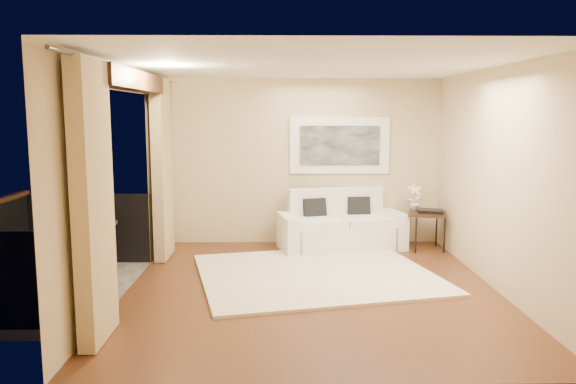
{
  "coord_description": "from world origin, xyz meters",
  "views": [
    {
      "loc": [
        -0.39,
        -6.69,
        2.14
      ],
      "look_at": [
        -0.27,
        1.06,
        1.05
      ],
      "focal_mm": 35.0,
      "sensor_mm": 36.0,
      "label": 1
    }
  ],
  "objects_px": {
    "orchid": "(415,197)",
    "balcony_chair_far": "(89,242)",
    "bistro_table": "(86,231)",
    "side_table": "(427,216)",
    "sofa": "(340,228)",
    "ice_bucket": "(74,216)",
    "balcony_chair_near": "(90,243)"
  },
  "relations": [
    {
      "from": "bistro_table",
      "to": "balcony_chair_far",
      "type": "xyz_separation_m",
      "value": [
        0.02,
        0.01,
        -0.15
      ]
    },
    {
      "from": "ice_bucket",
      "to": "side_table",
      "type": "bearing_deg",
      "value": 17.75
    },
    {
      "from": "bistro_table",
      "to": "balcony_chair_near",
      "type": "height_order",
      "value": "balcony_chair_near"
    },
    {
      "from": "bistro_table",
      "to": "balcony_chair_far",
      "type": "bearing_deg",
      "value": 17.38
    },
    {
      "from": "balcony_chair_far",
      "to": "side_table",
      "type": "bearing_deg",
      "value": -147.85
    },
    {
      "from": "sofa",
      "to": "ice_bucket",
      "type": "bearing_deg",
      "value": -166.27
    },
    {
      "from": "bistro_table",
      "to": "side_table",
      "type": "bearing_deg",
      "value": 18.99
    },
    {
      "from": "sofa",
      "to": "balcony_chair_far",
      "type": "relative_size",
      "value": 2.3
    },
    {
      "from": "balcony_chair_far",
      "to": "balcony_chair_near",
      "type": "height_order",
      "value": "balcony_chair_near"
    },
    {
      "from": "sofa",
      "to": "orchid",
      "type": "xyz_separation_m",
      "value": [
        1.17,
        -0.03,
        0.49
      ]
    },
    {
      "from": "bistro_table",
      "to": "ice_bucket",
      "type": "relative_size",
      "value": 3.72
    },
    {
      "from": "sofa",
      "to": "balcony_chair_far",
      "type": "xyz_separation_m",
      "value": [
        -3.39,
        -1.78,
        0.19
      ]
    },
    {
      "from": "orchid",
      "to": "side_table",
      "type": "bearing_deg",
      "value": -33.71
    },
    {
      "from": "orchid",
      "to": "bistro_table",
      "type": "relative_size",
      "value": 0.6
    },
    {
      "from": "side_table",
      "to": "balcony_chair_far",
      "type": "relative_size",
      "value": 0.76
    },
    {
      "from": "side_table",
      "to": "balcony_chair_near",
      "type": "relative_size",
      "value": 0.69
    },
    {
      "from": "side_table",
      "to": "bistro_table",
      "type": "xyz_separation_m",
      "value": [
        -4.76,
        -1.64,
        0.12
      ]
    },
    {
      "from": "balcony_chair_far",
      "to": "sofa",
      "type": "bearing_deg",
      "value": -139.16
    },
    {
      "from": "side_table",
      "to": "balcony_chair_near",
      "type": "distance_m",
      "value": 5.01
    },
    {
      "from": "sofa",
      "to": "bistro_table",
      "type": "relative_size",
      "value": 2.78
    },
    {
      "from": "side_table",
      "to": "orchid",
      "type": "xyz_separation_m",
      "value": [
        -0.17,
        0.12,
        0.28
      ]
    },
    {
      "from": "balcony_chair_near",
      "to": "ice_bucket",
      "type": "height_order",
      "value": "balcony_chair_near"
    },
    {
      "from": "balcony_chair_near",
      "to": "ice_bucket",
      "type": "distance_m",
      "value": 0.54
    },
    {
      "from": "orchid",
      "to": "balcony_chair_near",
      "type": "xyz_separation_m",
      "value": [
        -4.45,
        -2.05,
        -0.24
      ]
    },
    {
      "from": "sofa",
      "to": "side_table",
      "type": "bearing_deg",
      "value": -18.27
    },
    {
      "from": "orchid",
      "to": "balcony_chair_far",
      "type": "bearing_deg",
      "value": -159.04
    },
    {
      "from": "orchid",
      "to": "bistro_table",
      "type": "distance_m",
      "value": 4.92
    },
    {
      "from": "sofa",
      "to": "ice_bucket",
      "type": "xyz_separation_m",
      "value": [
        -3.58,
        -1.73,
        0.51
      ]
    },
    {
      "from": "side_table",
      "to": "orchid",
      "type": "height_order",
      "value": "orchid"
    },
    {
      "from": "side_table",
      "to": "ice_bucket",
      "type": "relative_size",
      "value": 3.43
    },
    {
      "from": "orchid",
      "to": "balcony_chair_far",
      "type": "height_order",
      "value": "orchid"
    },
    {
      "from": "orchid",
      "to": "balcony_chair_far",
      "type": "xyz_separation_m",
      "value": [
        -4.57,
        -1.75,
        -0.3
      ]
    }
  ]
}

